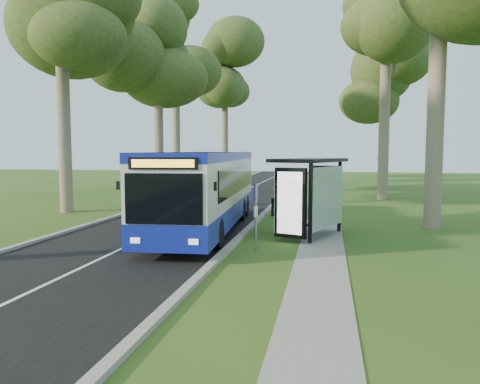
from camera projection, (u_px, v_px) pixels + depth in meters
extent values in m
plane|color=#295219|center=(227.00, 251.00, 15.18)|extent=(120.00, 120.00, 0.00)
cube|color=black|center=(204.00, 210.00, 25.61)|extent=(7.00, 100.00, 0.02)
cube|color=#9E9B93|center=(267.00, 211.00, 24.96)|extent=(0.25, 100.00, 0.12)
cube|color=#9E9B93|center=(143.00, 208.00, 26.25)|extent=(0.25, 100.00, 0.12)
cube|color=white|center=(204.00, 210.00, 25.61)|extent=(0.12, 100.00, 0.00)
cube|color=gray|center=(324.00, 213.00, 24.41)|extent=(1.50, 100.00, 0.02)
cube|color=silver|center=(206.00, 187.00, 19.06)|extent=(3.22, 12.11, 2.85)
cube|color=#101F9B|center=(206.00, 212.00, 19.15)|extent=(3.25, 12.15, 0.80)
cube|color=#101F9B|center=(206.00, 156.00, 18.95)|extent=(3.25, 12.15, 0.32)
cube|color=black|center=(151.00, 199.00, 13.17)|extent=(2.25, 0.19, 1.45)
cube|color=yellow|center=(150.00, 163.00, 13.04)|extent=(1.80, 0.13, 0.22)
cube|color=black|center=(153.00, 247.00, 13.36)|extent=(2.40, 0.27, 0.30)
cylinder|color=black|center=(146.00, 232.00, 15.76)|extent=(0.34, 1.05, 1.04)
cylinder|color=black|center=(210.00, 234.00, 15.35)|extent=(0.34, 1.05, 1.04)
cylinder|color=black|center=(202.00, 207.00, 22.80)|extent=(0.34, 1.05, 1.04)
cylinder|color=black|center=(248.00, 208.00, 22.39)|extent=(0.34, 1.05, 1.04)
cylinder|color=gray|center=(256.00, 217.00, 15.20)|extent=(0.07, 0.07, 2.21)
cube|color=navy|center=(256.00, 192.00, 15.13)|extent=(0.08, 0.31, 0.55)
cylinder|color=yellow|center=(255.00, 188.00, 15.13)|extent=(0.04, 0.19, 0.19)
cube|color=white|center=(256.00, 211.00, 15.19)|extent=(0.09, 0.27, 0.35)
cube|color=black|center=(327.00, 204.00, 16.30)|extent=(0.15, 0.15, 2.83)
cube|color=black|center=(327.00, 196.00, 19.13)|extent=(0.15, 0.15, 2.83)
cube|color=black|center=(309.00, 160.00, 17.72)|extent=(2.99, 3.89, 0.14)
cube|color=silver|center=(330.00, 196.00, 17.69)|extent=(1.08, 2.70, 2.26)
cube|color=black|center=(307.00, 204.00, 16.30)|extent=(1.17, 0.60, 2.49)
cube|color=white|center=(307.00, 204.00, 16.22)|extent=(0.90, 0.37, 2.20)
cube|color=black|center=(317.00, 221.00, 18.20)|extent=(1.14, 2.05, 0.07)
cylinder|color=black|center=(276.00, 207.00, 23.44)|extent=(0.47, 0.47, 0.85)
cylinder|color=black|center=(276.00, 198.00, 23.41)|extent=(0.51, 0.51, 0.05)
imported|color=white|center=(193.00, 178.00, 42.43)|extent=(3.47, 5.25, 1.66)
imported|color=#9A9CA1|center=(204.00, 177.00, 45.18)|extent=(2.29, 4.88, 1.55)
cylinder|color=#7A6B56|center=(64.00, 110.00, 24.48)|extent=(0.67, 0.67, 10.76)
cylinder|color=#7A6B56|center=(159.00, 126.00, 34.02)|extent=(0.65, 0.65, 10.09)
ellipsoid|color=#32491C|center=(158.00, 51.00, 33.55)|extent=(5.20, 5.20, 6.92)
cylinder|color=#7A6B56|center=(176.00, 119.00, 44.07)|extent=(0.72, 0.72, 12.57)
ellipsoid|color=#32491C|center=(175.00, 47.00, 43.49)|extent=(5.20, 5.20, 8.62)
cylinder|color=#7A6B56|center=(225.00, 126.00, 53.41)|extent=(0.71, 0.71, 12.18)
ellipsoid|color=#32491C|center=(225.00, 69.00, 52.85)|extent=(5.20, 5.20, 8.35)
cylinder|color=#7A6B56|center=(437.00, 89.00, 19.16)|extent=(0.69, 0.69, 11.55)
cylinder|color=#7A6B56|center=(385.00, 110.00, 31.02)|extent=(0.70, 0.70, 11.89)
ellipsoid|color=#32491C|center=(387.00, 13.00, 30.48)|extent=(5.20, 5.20, 8.15)
cylinder|color=#7A6B56|center=(382.00, 135.00, 42.66)|extent=(0.63, 0.63, 9.40)
ellipsoid|color=#32491C|center=(384.00, 80.00, 42.22)|extent=(5.20, 5.20, 6.44)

